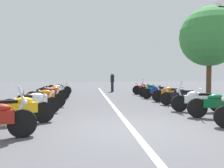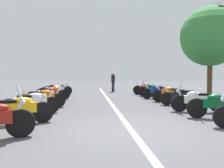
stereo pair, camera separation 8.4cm
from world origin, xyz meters
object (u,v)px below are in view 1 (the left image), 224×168
motorcycle_right_row_7 (147,88)px  traffic_cone_0 (24,95)px  motorcycle_left_row_3 (42,98)px  roadside_tree_0 (210,37)px  motorcycle_left_row_5 (52,93)px  motorcycle_right_row_1 (221,105)px  motorcycle_right_row_5 (159,91)px  motorcycle_right_row_6 (153,90)px  motorcycle_left_row_1 (18,109)px  motorcycle_left_row_4 (47,95)px  motorcycle_right_row_2 (198,100)px  bystander_1 (112,80)px  motorcycle_left_row_6 (54,90)px  motorcycle_right_row_3 (183,96)px  motorcycle_left_row_2 (32,103)px  motorcycle_left_row_7 (57,89)px  motorcycle_right_row_4 (171,94)px

motorcycle_right_row_7 → traffic_cone_0: (-2.74, 7.96, -0.17)m
motorcycle_left_row_3 → roadside_tree_0: roadside_tree_0 is taller
motorcycle_left_row_5 → motorcycle_right_row_1: motorcycle_right_row_1 is taller
motorcycle_right_row_5 → motorcycle_right_row_6: (1.40, -0.05, 0.01)m
motorcycle_left_row_1 → motorcycle_right_row_5: (6.26, -6.35, -0.00)m
motorcycle_left_row_4 → traffic_cone_0: bearing=112.6°
motorcycle_right_row_5 → motorcycle_left_row_1: bearing=59.6°
motorcycle_left_row_1 → motorcycle_right_row_2: (1.54, -6.36, 0.01)m
motorcycle_left_row_4 → bystander_1: bystander_1 is taller
motorcycle_left_row_6 → motorcycle_right_row_6: (-0.11, -6.49, 0.01)m
motorcycle_left_row_4 → motorcycle_right_row_5: (1.50, -6.36, -0.01)m
motorcycle_left_row_3 → motorcycle_right_row_3: same height
motorcycle_right_row_1 → motorcycle_right_row_3: (3.04, -0.03, -0.01)m
traffic_cone_0 → bystander_1: bearing=-45.0°
motorcycle_left_row_3 → motorcycle_right_row_6: motorcycle_right_row_6 is taller
motorcycle_right_row_1 → motorcycle_left_row_2: bearing=5.1°
motorcycle_left_row_4 → motorcycle_right_row_6: bearing=2.2°
motorcycle_left_row_4 → bystander_1: (7.33, -4.15, 0.52)m
motorcycle_left_row_4 → motorcycle_right_row_1: motorcycle_right_row_1 is taller
motorcycle_left_row_6 → motorcycle_right_row_7: motorcycle_right_row_7 is taller
motorcycle_left_row_7 → traffic_cone_0: (-2.72, 1.47, -0.17)m
motorcycle_left_row_5 → motorcycle_left_row_6: bearing=78.7°
motorcycle_right_row_1 → motorcycle_right_row_6: bearing=-72.2°
motorcycle_left_row_2 → motorcycle_left_row_4: 3.16m
bystander_1 → motorcycle_right_row_5: bearing=-94.8°
motorcycle_right_row_3 → motorcycle_right_row_5: bearing=-62.0°
traffic_cone_0 → roadside_tree_0: (0.77, -11.60, 3.66)m
motorcycle_left_row_2 → motorcycle_right_row_4: motorcycle_right_row_4 is taller
motorcycle_left_row_1 → motorcycle_right_row_4: size_ratio=1.06×
motorcycle_left_row_1 → motorcycle_left_row_2: size_ratio=1.04×
motorcycle_left_row_7 → roadside_tree_0: size_ratio=0.35×
bystander_1 → roadside_tree_0: size_ratio=0.28×
motorcycle_right_row_5 → motorcycle_right_row_6: 1.40m
motorcycle_right_row_3 → motorcycle_right_row_2: bearing=109.7°
motorcycle_right_row_3 → traffic_cone_0: size_ratio=3.30×
motorcycle_left_row_3 → motorcycle_left_row_7: 5.91m
motorcycle_right_row_2 → motorcycle_right_row_3: size_ratio=1.03×
motorcycle_right_row_1 → motorcycle_right_row_4: motorcycle_right_row_1 is taller
motorcycle_right_row_1 → motorcycle_right_row_3: size_ratio=1.05×
motorcycle_left_row_3 → motorcycle_right_row_2: motorcycle_right_row_2 is taller
motorcycle_left_row_2 → motorcycle_left_row_7: size_ratio=0.96×
motorcycle_left_row_7 → motorcycle_right_row_3: bearing=-57.1°
traffic_cone_0 → motorcycle_left_row_4: bearing=-135.3°
motorcycle_left_row_7 → motorcycle_right_row_6: size_ratio=1.03×
motorcycle_left_row_1 → traffic_cone_0: (6.36, 1.59, -0.17)m
motorcycle_left_row_5 → bystander_1: size_ratio=1.19×
motorcycle_right_row_4 → motorcycle_left_row_5: bearing=6.0°
motorcycle_right_row_1 → traffic_cone_0: bearing=-20.1°
bystander_1 → roadside_tree_0: bearing=-65.8°
motorcycle_right_row_2 → motorcycle_right_row_6: bearing=-76.7°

